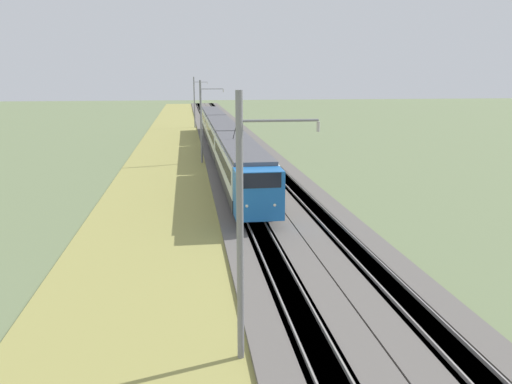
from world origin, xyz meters
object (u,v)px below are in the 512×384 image
at_px(catenary_mast_near, 242,229).
at_px(catenary_mast_far, 195,102).
at_px(passenger_train, 222,136).
at_px(catenary_mast_mid, 202,121).

bearing_deg(catenary_mast_near, catenary_mast_far, 0.00).
xyz_separation_m(passenger_train, catenary_mast_far, (34.32, 2.46, 2.26)).
distance_m(passenger_train, catenary_mast_near, 43.16).
xyz_separation_m(catenary_mast_near, catenary_mast_mid, (38.68, 0.00, 0.03)).
relative_size(passenger_train, catenary_mast_near, 6.93).
bearing_deg(passenger_train, catenary_mast_mid, -29.43).
bearing_deg(catenary_mast_near, passenger_train, -3.27).
distance_m(catenary_mast_near, catenary_mast_mid, 38.68).
xyz_separation_m(catenary_mast_near, catenary_mast_far, (77.36, 0.00, 0.20)).
bearing_deg(catenary_mast_far, catenary_mast_mid, -180.00).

